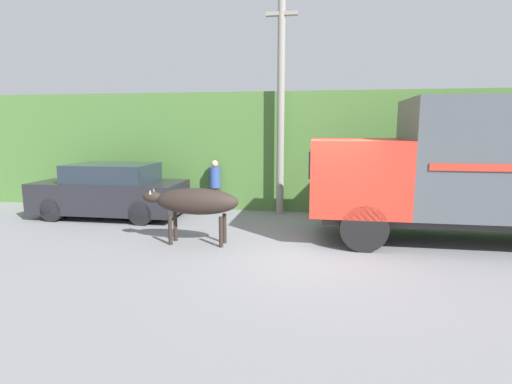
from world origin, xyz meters
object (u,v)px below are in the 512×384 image
at_px(pedestrian_on_hill, 215,184).
at_px(utility_pole, 281,100).
at_px(brown_cow, 195,202).
at_px(cargo_truck, 482,166).
at_px(parked_suv, 110,191).

xyz_separation_m(pedestrian_on_hill, utility_pole, (2.03, -0.06, 2.52)).
height_order(brown_cow, pedestrian_on_hill, pedestrian_on_hill).
relative_size(cargo_truck, parked_suv, 1.65).
relative_size(parked_suv, pedestrian_on_hill, 2.67).
height_order(brown_cow, utility_pole, utility_pole).
distance_m(parked_suv, pedestrian_on_hill, 3.07).
distance_m(brown_cow, pedestrian_on_hill, 3.59).
distance_m(pedestrian_on_hill, utility_pole, 3.24).
distance_m(brown_cow, utility_pole, 4.52).
relative_size(pedestrian_on_hill, utility_pole, 0.24).
xyz_separation_m(brown_cow, pedestrian_on_hill, (-0.50, 3.55, -0.09)).
height_order(parked_suv, utility_pole, utility_pole).
bearing_deg(utility_pole, pedestrian_on_hill, 178.17).
height_order(brown_cow, parked_suv, parked_suv).
bearing_deg(pedestrian_on_hill, brown_cow, 95.48).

